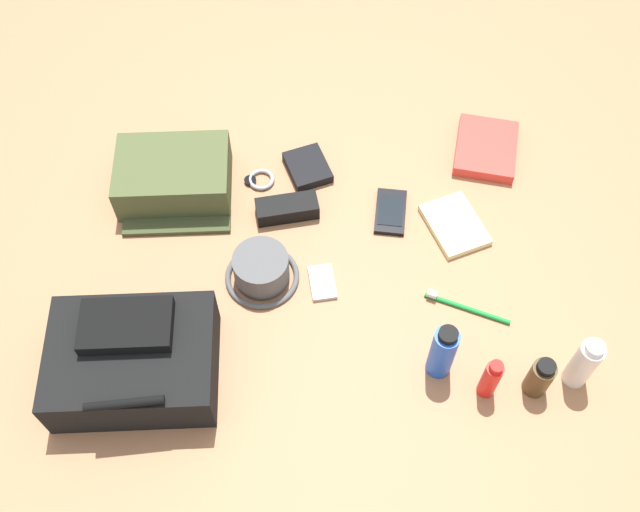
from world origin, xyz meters
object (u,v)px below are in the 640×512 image
Objects in this scene: toothpaste_tube at (584,363)px; toothbrush at (462,306)px; notepad at (455,225)px; backpack at (133,359)px; cologne_bottle at (540,377)px; toiletry_pouch at (174,178)px; sunglasses_case at (287,209)px; sunscreen_spray at (490,379)px; bucket_hat at (261,270)px; wristwatch at (260,180)px; wallet at (310,167)px; paperback_novel at (486,149)px; deodorant_spray at (443,352)px; cell_phone at (391,212)px; media_player at (322,282)px.

toothpaste_tube is 0.87× the size of toothbrush.
notepad is (0.16, -0.38, -0.06)m from toothpaste_tube.
backpack reaches higher than cologne_bottle.
backpack is 0.46m from toiletry_pouch.
toiletry_pouch is 0.65m from notepad.
sunscreen_spray is at bearing 122.70° from sunglasses_case.
bucket_hat reaches higher than notepad.
toothbrush is at bearing 136.32° from wristwatch.
cologne_bottle is 0.76× the size of sunglasses_case.
toothpaste_tube is at bearing -172.20° from cologne_bottle.
toothbrush is 1.53× the size of wallet.
cologne_bottle is at bearing 86.11° from paperback_novel.
toiletry_pouch is 0.83m from sunscreen_spray.
toothbrush is (-0.08, -0.13, -0.07)m from deodorant_spray.
sunglasses_case reaches higher than wallet.
cologne_bottle is at bearing 115.57° from cell_phone.
media_player is at bearing 36.70° from paperback_novel.
sunscreen_spray reaches higher than paperback_novel.
notepad is (-0.10, -0.33, -0.07)m from deodorant_spray.
notepad is at bearing 164.36° from toiletry_pouch.
notepad is 0.38m from sunglasses_case.
cell_phone is 0.89× the size of notepad.
toothpaste_tube is at bearing 114.58° from wallet.
toothpaste_tube reaches higher than toiletry_pouch.
backpack is at bearing 59.19° from wristwatch.
toiletry_pouch reaches higher than toothbrush.
paperback_novel is at bearing 166.92° from wallet.
sunscreen_spray is (-0.68, 0.11, -0.00)m from backpack.
sunglasses_case is at bearing -46.56° from cologne_bottle.
cell_phone is at bearing 169.80° from sunglasses_case.
media_player is (0.39, -0.28, -0.05)m from cologne_bottle.
cologne_bottle reaches higher than toothbrush.
cell_phone is 0.28m from toothbrush.
cell_phone is at bearing -64.43° from cologne_bottle.
toiletry_pouch is 0.20m from wristwatch.
toiletry_pouch is at bearing -44.42° from deodorant_spray.
media_player is 0.78× the size of wallet.
toiletry_pouch is (-0.08, -0.45, -0.02)m from backpack.
wallet is 0.37m from notepad.
toiletry_pouch is 0.42m from media_player.
notepad is (0.12, 0.21, -0.00)m from paperback_novel.
bucket_hat is 0.52m from sunscreen_spray.
notepad reaches higher than media_player.
wristwatch is (0.59, -0.56, -0.06)m from toothpaste_tube.
toothpaste_tube is at bearing 136.33° from wristwatch.
toothbrush is (-0.40, 0.38, 0.00)m from wristwatch.
toothpaste_tube is 0.60m from paperback_novel.
wallet is at bearing -121.87° from sunglasses_case.
toothpaste_tube is 0.18m from sunscreen_spray.
deodorant_spray is at bearing 118.93° from sunglasses_case.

